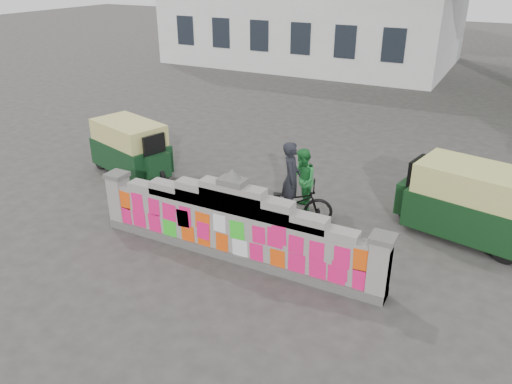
# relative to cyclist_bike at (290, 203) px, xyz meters

# --- Properties ---
(ground) EXTENTS (100.00, 100.00, 0.00)m
(ground) POSITION_rel_cyclist_bike_xyz_m (-0.40, -1.96, -0.52)
(ground) COLOR #383533
(ground) RESTS_ON ground
(parapet_wall) EXTENTS (6.48, 0.44, 2.01)m
(parapet_wall) POSITION_rel_cyclist_bike_xyz_m (-0.40, -1.97, 0.23)
(parapet_wall) COLOR #4C4C49
(parapet_wall) RESTS_ON ground
(cyclist_bike) EXTENTS (2.09, 1.33, 1.04)m
(cyclist_bike) POSITION_rel_cyclist_bike_xyz_m (0.00, 0.00, 0.00)
(cyclist_bike) COLOR black
(cyclist_bike) RESTS_ON ground
(cyclist_rider) EXTENTS (0.62, 0.75, 1.76)m
(cyclist_rider) POSITION_rel_cyclist_bike_xyz_m (-0.00, 0.00, 0.36)
(cyclist_rider) COLOR black
(cyclist_rider) RESTS_ON ground
(pedestrian) EXTENTS (0.93, 0.97, 1.59)m
(pedestrian) POSITION_rel_cyclist_bike_xyz_m (-0.03, 0.74, 0.27)
(pedestrian) COLOR #238336
(pedestrian) RESTS_ON ground
(rickshaw_left) EXTENTS (2.82, 1.88, 1.52)m
(rickshaw_left) POSITION_rel_cyclist_bike_xyz_m (-5.32, 0.69, 0.27)
(rickshaw_left) COLOR #113319
(rickshaw_left) RESTS_ON ground
(rickshaw_right) EXTENTS (3.11, 1.90, 1.67)m
(rickshaw_right) POSITION_rel_cyclist_bike_xyz_m (3.71, 1.24, 0.35)
(rickshaw_right) COLOR #113417
(rickshaw_right) RESTS_ON ground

